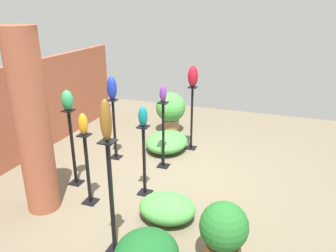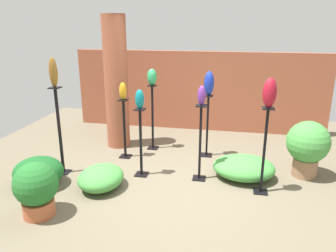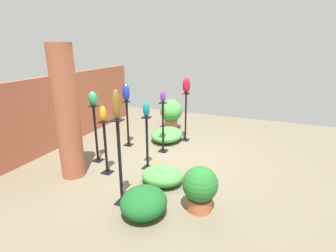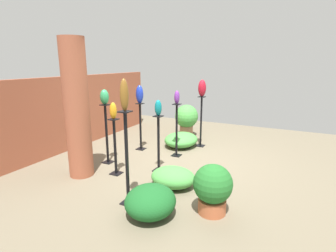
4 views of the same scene
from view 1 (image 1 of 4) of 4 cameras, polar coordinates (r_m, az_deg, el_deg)
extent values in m
plane|color=#6B604C|center=(5.58, 0.51, -8.84)|extent=(8.00, 8.00, 0.00)
cube|color=#9E5138|center=(6.61, -23.00, 2.56)|extent=(5.60, 0.12, 1.76)
cylinder|color=#9E5138|center=(4.63, -22.54, 0.16)|extent=(0.44, 0.44, 2.51)
cube|color=black|center=(5.16, -4.01, -11.49)|extent=(0.20, 0.20, 0.01)
cube|color=black|center=(4.89, -4.17, -6.09)|extent=(0.04, 0.04, 1.10)
cube|color=black|center=(4.67, -4.34, -0.13)|extent=(0.16, 0.16, 0.02)
cube|color=black|center=(6.64, 4.00, -3.79)|extent=(0.20, 0.20, 0.01)
cube|color=black|center=(6.40, 4.14, 1.31)|extent=(0.04, 0.04, 1.26)
cube|color=black|center=(6.23, 4.29, 6.74)|extent=(0.16, 0.16, 0.02)
cube|color=black|center=(5.61, -15.64, -9.46)|extent=(0.20, 0.20, 0.01)
cube|color=black|center=(5.33, -16.27, -3.71)|extent=(0.04, 0.04, 1.25)
cube|color=black|center=(5.12, -16.95, 2.59)|extent=(0.16, 0.16, 0.02)
cube|color=black|center=(4.18, -9.19, -20.63)|extent=(0.20, 0.20, 0.01)
cube|color=black|center=(3.76, -9.80, -12.55)|extent=(0.04, 0.04, 1.42)
cube|color=black|center=(3.43, -10.51, -2.69)|extent=(0.16, 0.16, 0.02)
cube|color=black|center=(5.08, -13.31, -12.66)|extent=(0.20, 0.20, 0.01)
cube|color=black|center=(4.81, -13.83, -7.38)|extent=(0.04, 0.04, 1.07)
cube|color=black|center=(4.59, -14.39, -1.53)|extent=(0.16, 0.16, 0.02)
cube|color=black|center=(6.31, -9.02, -5.35)|extent=(0.20, 0.20, 0.01)
cube|color=black|center=(6.09, -9.31, -0.61)|extent=(0.04, 0.04, 1.14)
cube|color=black|center=(5.91, -9.63, 4.47)|extent=(0.16, 0.16, 0.02)
cube|color=black|center=(5.92, -0.79, -6.93)|extent=(0.20, 0.20, 0.01)
cube|color=black|center=(5.67, -0.82, -1.65)|extent=(0.04, 0.04, 1.19)
cube|color=black|center=(5.47, -0.86, 4.08)|extent=(0.16, 0.16, 0.02)
ellipsoid|color=#0F727A|center=(4.62, -4.39, 1.69)|extent=(0.14, 0.13, 0.30)
ellipsoid|color=maroon|center=(6.18, 4.34, 8.63)|extent=(0.19, 0.19, 0.41)
ellipsoid|color=#2D9356|center=(5.07, -17.14, 4.31)|extent=(0.18, 0.17, 0.30)
ellipsoid|color=brown|center=(3.35, -10.77, 0.95)|extent=(0.13, 0.12, 0.45)
ellipsoid|color=orange|center=(4.54, -14.56, 0.33)|extent=(0.13, 0.13, 0.30)
ellipsoid|color=#192D9E|center=(5.86, -9.75, 6.52)|extent=(0.17, 0.18, 0.42)
ellipsoid|color=#6B2D8C|center=(5.43, -0.86, 5.62)|extent=(0.12, 0.12, 0.29)
cylinder|color=#B25B38|center=(4.04, 9.40, -20.64)|extent=(0.39, 0.39, 0.21)
sphere|color=#236B28|center=(3.82, 9.71, -16.81)|extent=(0.55, 0.55, 0.55)
cylinder|color=#936B4C|center=(7.41, 0.44, 0.12)|extent=(0.38, 0.38, 0.30)
sphere|color=#479942|center=(7.27, 0.45, 3.28)|extent=(0.66, 0.66, 0.66)
ellipsoid|color=#479942|center=(4.54, -0.13, -14.05)|extent=(0.66, 0.78, 0.33)
ellipsoid|color=#479942|center=(6.48, -0.21, -2.77)|extent=(0.96, 0.81, 0.34)
camera|label=2|loc=(6.06, 48.49, 10.17)|focal=35.00mm
camera|label=3|loc=(0.67, 148.17, -39.50)|focal=28.00mm
camera|label=4|loc=(0.87, 108.48, -61.76)|focal=28.00mm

